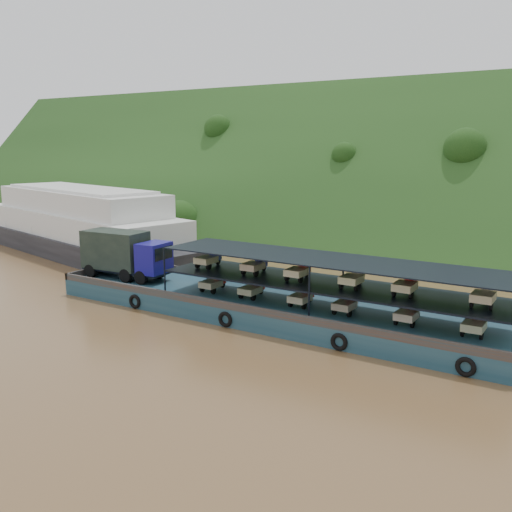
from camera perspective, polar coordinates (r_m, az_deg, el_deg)
The scene contains 4 objects.
ground at distance 41.30m, azimuth 0.12°, elevation -5.33°, with size 160.00×160.00×0.00m, color brown.
hillside at distance 73.58m, azimuth 15.26°, elevation 1.57°, with size 140.00×28.00×28.00m, color #1B3814.
cargo_barge at distance 39.51m, azimuth 0.25°, elevation -4.23°, with size 35.00×7.18×4.93m.
passenger_ferry at distance 64.81m, azimuth -17.09°, elevation 2.99°, with size 36.35×16.46×7.14m.
Camera 1 is at (21.14, -33.50, 11.67)m, focal length 40.00 mm.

